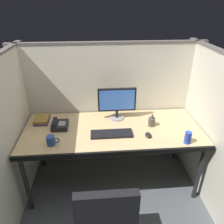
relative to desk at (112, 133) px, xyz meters
name	(u,v)px	position (x,y,z in m)	size (l,w,h in m)	color
ground_plane	(115,199)	(0.00, -0.29, -0.69)	(8.00, 8.00, 0.00)	#4C5156
cubicle_partition_rear	(109,106)	(0.00, 0.46, 0.10)	(2.21, 0.06, 1.57)	beige
cubicle_partition_left	(14,135)	(-0.99, -0.09, 0.10)	(0.06, 1.41, 1.57)	beige
cubicle_partition_right	(207,126)	(0.99, -0.09, 0.10)	(0.06, 1.41, 1.57)	beige
desk	(112,133)	(0.00, 0.00, 0.00)	(1.90, 0.80, 0.74)	tan
monitor_center	(117,102)	(0.07, 0.24, 0.27)	(0.43, 0.17, 0.37)	gray
keyboard_main	(112,134)	(-0.02, -0.10, 0.06)	(0.43, 0.15, 0.02)	black
computer_mouse	(148,135)	(0.35, -0.16, 0.07)	(0.06, 0.10, 0.04)	black
book_stack	(42,119)	(-0.79, 0.23, 0.08)	(0.16, 0.22, 0.05)	#4C3366
desk_phone	(59,125)	(-0.57, 0.09, 0.08)	(0.17, 0.19, 0.09)	black
soda_can	(188,138)	(0.70, -0.30, 0.11)	(0.07, 0.07, 0.12)	#263FB2
pen_cup	(152,122)	(0.44, 0.05, 0.10)	(0.08, 0.08, 0.15)	#4C4742
coffee_mug	(51,141)	(-0.61, -0.22, 0.10)	(0.13, 0.08, 0.09)	#264C8C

